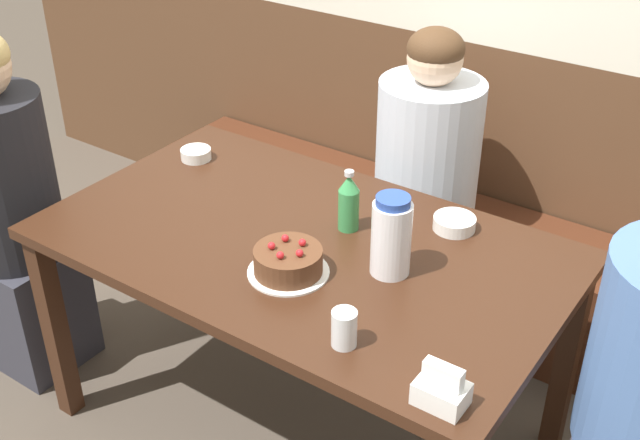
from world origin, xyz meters
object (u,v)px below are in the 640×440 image
(water_pitcher, at_px, (391,236))
(glass_water_tall, at_px, (344,328))
(person_grey_tee, at_px, (425,193))
(napkin_holder, at_px, (442,390))
(bowl_soup_white, at_px, (454,223))
(soju_bottle, at_px, (349,202))
(bench_seat, at_px, (429,255))
(bowl_rice_small, at_px, (196,154))
(birthday_cake, at_px, (288,262))
(person_pale_blue_shirt, at_px, (10,215))

(water_pitcher, relative_size, glass_water_tall, 2.42)
(glass_water_tall, relative_size, person_grey_tee, 0.08)
(water_pitcher, xyz_separation_m, napkin_holder, (0.34, -0.36, -0.07))
(person_grey_tee, bearing_deg, bowl_soup_white, 36.77)
(soju_bottle, height_order, person_grey_tee, person_grey_tee)
(bench_seat, xyz_separation_m, soju_bottle, (0.07, -0.70, 0.59))
(soju_bottle, xyz_separation_m, bowl_rice_small, (-0.66, 0.08, -0.07))
(soju_bottle, xyz_separation_m, person_grey_tee, (-0.04, 0.57, -0.25))
(birthday_cake, relative_size, bowl_soup_white, 1.79)
(birthday_cake, xyz_separation_m, water_pitcher, (0.22, 0.16, 0.07))
(bench_seat, distance_m, person_grey_tee, 0.37)
(soju_bottle, relative_size, glass_water_tall, 1.99)
(soju_bottle, relative_size, napkin_holder, 1.69)
(bowl_rice_small, height_order, person_grey_tee, person_grey_tee)
(bench_seat, bearing_deg, person_pale_blue_shirt, -132.51)
(water_pitcher, bearing_deg, birthday_cake, -143.62)
(water_pitcher, relative_size, bowl_rice_small, 2.23)
(birthday_cake, xyz_separation_m, bowl_soup_white, (0.26, 0.45, -0.02))
(bench_seat, xyz_separation_m, birthday_cake, (0.06, -0.98, 0.54))
(bench_seat, height_order, bowl_rice_small, bowl_rice_small)
(bowl_soup_white, height_order, bowl_rice_small, bowl_soup_white)
(water_pitcher, distance_m, bowl_rice_small, 0.90)
(birthday_cake, height_order, bowl_rice_small, birthday_cake)
(water_pitcher, bearing_deg, person_pale_blue_shirt, -168.18)
(bowl_soup_white, relative_size, glass_water_tall, 1.31)
(bench_seat, bearing_deg, glass_water_tall, -73.23)
(bowl_soup_white, distance_m, person_grey_tee, 0.53)
(water_pitcher, distance_m, napkin_holder, 0.50)
(glass_water_tall, bearing_deg, bowl_rice_small, 150.99)
(water_pitcher, xyz_separation_m, glass_water_tall, (0.06, -0.32, -0.06))
(glass_water_tall, distance_m, person_grey_tee, 1.07)
(bowl_rice_small, height_order, glass_water_tall, glass_water_tall)
(napkin_holder, bearing_deg, birthday_cake, 159.88)
(soju_bottle, height_order, bowl_soup_white, soju_bottle)
(person_pale_blue_shirt, bearing_deg, soju_bottle, 19.91)
(soju_bottle, relative_size, person_pale_blue_shirt, 0.15)
(water_pitcher, height_order, bowl_soup_white, water_pitcher)
(bench_seat, distance_m, bowl_rice_small, 1.01)
(bowl_rice_small, relative_size, person_grey_tee, 0.09)
(water_pitcher, xyz_separation_m, soju_bottle, (-0.21, 0.12, -0.02))
(soju_bottle, bearing_deg, glass_water_tall, -58.11)
(person_grey_tee, bearing_deg, napkin_holder, 29.39)
(napkin_holder, xyz_separation_m, bowl_soup_white, (-0.30, 0.65, -0.02))
(bench_seat, distance_m, napkin_holder, 1.44)
(birthday_cake, bearing_deg, glass_water_tall, -29.53)
(birthday_cake, relative_size, soju_bottle, 1.18)
(bowl_soup_white, bearing_deg, glass_water_tall, -88.17)
(bench_seat, bearing_deg, bowl_soup_white, -58.64)
(bench_seat, height_order, bowl_soup_white, bowl_soup_white)
(glass_water_tall, xyz_separation_m, person_pale_blue_shirt, (-1.34, 0.05, -0.18))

